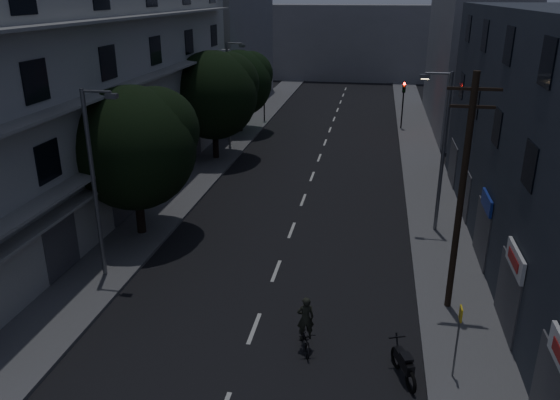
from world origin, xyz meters
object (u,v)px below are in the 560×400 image
(bus_stop_sign, at_px, (459,329))
(cyclist, at_px, (305,332))
(motorcycle, at_px, (404,365))
(utility_pole, at_px, (462,192))

(bus_stop_sign, bearing_deg, cyclist, 170.56)
(motorcycle, height_order, cyclist, cyclist)
(bus_stop_sign, height_order, cyclist, bus_stop_sign)
(motorcycle, bearing_deg, cyclist, 143.38)
(cyclist, bearing_deg, bus_stop_sign, -26.58)
(bus_stop_sign, relative_size, motorcycle, 1.35)
(utility_pole, relative_size, cyclist, 4.42)
(utility_pole, bearing_deg, bus_stop_sign, -94.03)
(utility_pole, bearing_deg, motorcycle, -112.60)
(utility_pole, xyz_separation_m, cyclist, (-5.15, -3.50, -4.18))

